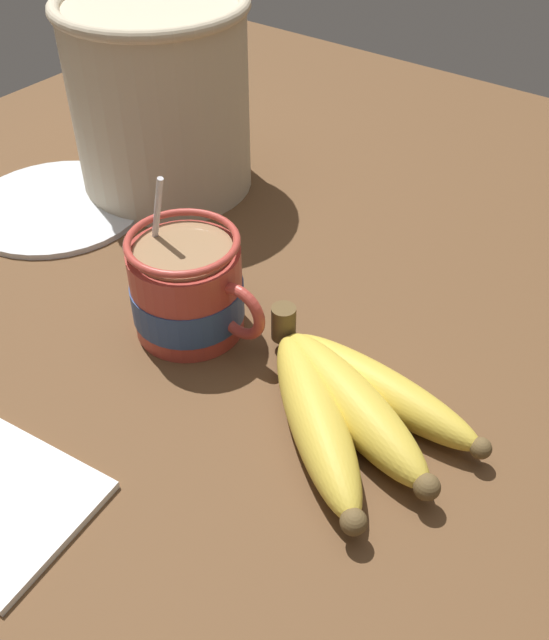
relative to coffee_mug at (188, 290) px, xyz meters
The scene contains 5 objects.
table 10.68cm from the coffee_mug, 19.39° to the left, with size 120.88×120.88×2.82cm.
coffee_mug is the anchor object (origin of this frame).
banana_bunch 16.35cm from the coffee_mug, ahead, with size 19.52×14.86×4.23cm.
woven_basket 25.35cm from the coffee_mug, 137.50° to the left, with size 19.03×19.03×19.52cm.
small_plate 24.75cm from the coffee_mug, 166.75° to the left, with size 18.48×18.48×0.60cm.
Camera 1 is at (24.07, -35.18, 42.80)cm, focal length 40.00 mm.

